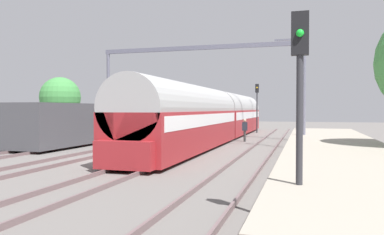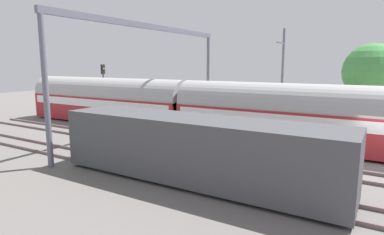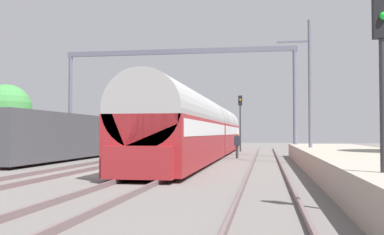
% 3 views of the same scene
% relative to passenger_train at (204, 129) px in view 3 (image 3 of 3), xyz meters
% --- Properties ---
extents(ground, '(120.00, 120.00, 0.00)m').
position_rel_passenger_train_xyz_m(ground, '(-2.12, -12.85, -1.97)').
color(ground, slate).
extents(track_west, '(1.51, 60.00, 0.16)m').
position_rel_passenger_train_xyz_m(track_west, '(-4.24, -12.85, -1.89)').
color(track_west, '#6D5759').
rests_on(track_west, ground).
extents(track_east, '(1.51, 60.00, 0.16)m').
position_rel_passenger_train_xyz_m(track_east, '(0.00, -12.85, -1.89)').
color(track_east, '#6D5759').
rests_on(track_east, ground).
extents(track_far_east, '(1.52, 60.00, 0.16)m').
position_rel_passenger_train_xyz_m(track_far_east, '(4.24, -12.85, -1.89)').
color(track_far_east, '#6D5759').
rests_on(track_far_east, ground).
extents(platform, '(4.40, 28.00, 0.90)m').
position_rel_passenger_train_xyz_m(platform, '(8.06, -10.85, -1.52)').
color(platform, '#A39989').
rests_on(platform, ground).
extents(passenger_train, '(2.93, 32.85, 3.82)m').
position_rel_passenger_train_xyz_m(passenger_train, '(0.00, 0.00, 0.00)').
color(passenger_train, maroon).
rests_on(passenger_train, ground).
extents(freight_car, '(2.80, 13.00, 2.70)m').
position_rel_passenger_train_xyz_m(freight_car, '(-8.49, -5.78, -0.50)').
color(freight_car, '#47474C').
rests_on(freight_car, ground).
extents(person_crossing, '(0.42, 0.28, 1.73)m').
position_rel_passenger_train_xyz_m(person_crossing, '(2.32, -0.72, -0.94)').
color(person_crossing, '#353535').
rests_on(person_crossing, ground).
extents(railway_signal_near, '(0.36, 0.30, 4.52)m').
position_rel_passenger_train_xyz_m(railway_signal_near, '(6.56, -21.36, 0.95)').
color(railway_signal_near, '#2D2D33').
rests_on(railway_signal_near, ground).
extents(railway_signal_far, '(0.36, 0.30, 5.11)m').
position_rel_passenger_train_xyz_m(railway_signal_far, '(1.92, 10.47, 1.30)').
color(railway_signal_far, '#2D2D33').
rests_on(railway_signal_far, ground).
extents(catenary_gantry, '(17.13, 0.28, 7.86)m').
position_rel_passenger_train_xyz_m(catenary_gantry, '(-2.12, 1.48, 3.97)').
color(catenary_gantry, slate).
rests_on(catenary_gantry, ground).
extents(catenary_pole_east_mid, '(1.90, 0.20, 8.00)m').
position_rel_passenger_train_xyz_m(catenary_pole_east_mid, '(6.60, -5.26, 2.18)').
color(catenary_pole_east_mid, slate).
rests_on(catenary_pole_east_mid, ground).
extents(tree_west_background, '(3.98, 3.98, 5.66)m').
position_rel_passenger_train_xyz_m(tree_west_background, '(-16.63, 2.92, 1.68)').
color(tree_west_background, '#4C3826').
rests_on(tree_west_background, ground).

